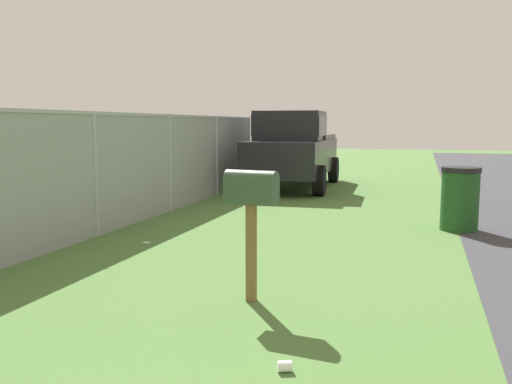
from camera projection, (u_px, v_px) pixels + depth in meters
name	position (u px, v px, depth m)	size (l,w,h in m)	color
mailbox	(251.00, 197.00, 5.23)	(0.26, 0.54, 1.31)	brown
pickup_truck	(293.00, 148.00, 14.66)	(4.92, 2.31, 2.09)	black
trash_bin	(460.00, 199.00, 8.86)	(0.63, 0.63, 1.05)	#1E4C1E
fence_section	(95.00, 170.00, 8.31)	(15.55, 0.07, 1.95)	#9EA3A8
litter_cup_far_scatter	(285.00, 366.00, 3.82)	(0.08, 0.08, 0.10)	white
litter_wrapper_midfield_b	(147.00, 242.00, 7.98)	(0.12, 0.08, 0.01)	silver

